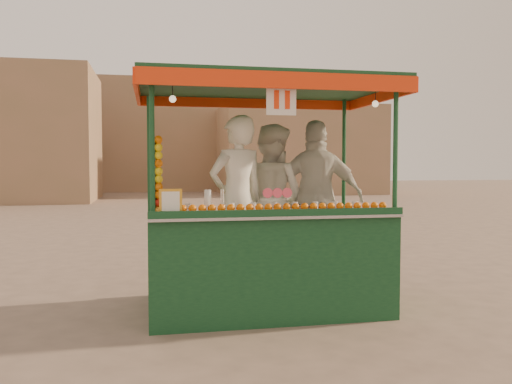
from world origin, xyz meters
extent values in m
plane|color=brown|center=(0.00, 0.00, 0.00)|extent=(90.00, 90.00, 0.00)
cube|color=#9A7257|center=(7.00, 24.00, 2.50)|extent=(9.00, 6.00, 5.00)
cube|color=#9A7257|center=(-2.00, 30.00, 3.50)|extent=(14.00, 7.00, 7.00)
cube|color=#0F381F|center=(-0.17, 0.00, 0.15)|extent=(2.65, 1.63, 0.31)
cylinder|color=black|center=(-1.09, 0.00, 0.18)|extent=(0.37, 0.10, 0.37)
cylinder|color=black|center=(0.75, 0.00, 0.18)|extent=(0.37, 0.10, 0.37)
cube|color=#0F381F|center=(-0.17, -0.66, 0.71)|extent=(2.65, 0.31, 0.82)
cube|color=#0F381F|center=(-1.34, 0.11, 0.71)|extent=(0.31, 1.33, 0.82)
cube|color=#0F381F|center=(1.00, 0.11, 0.71)|extent=(0.31, 1.33, 0.82)
cube|color=#B2B2B7|center=(-0.17, -0.63, 1.14)|extent=(2.65, 0.47, 0.03)
cylinder|color=#0F381F|center=(-1.44, -0.76, 1.84)|extent=(0.05, 0.05, 1.43)
cylinder|color=#0F381F|center=(1.11, -0.76, 1.84)|extent=(0.05, 0.05, 1.43)
cylinder|color=#0F381F|center=(-1.44, 0.77, 1.84)|extent=(0.05, 0.05, 1.43)
cylinder|color=#0F381F|center=(1.11, 0.77, 1.84)|extent=(0.05, 0.05, 1.43)
cube|color=#0F381F|center=(-0.17, 0.00, 2.59)|extent=(2.86, 1.84, 0.08)
cube|color=red|center=(-0.17, -0.91, 2.51)|extent=(2.86, 0.04, 0.16)
cube|color=red|center=(-0.17, 0.92, 2.51)|extent=(2.86, 0.04, 0.16)
cube|color=red|center=(-1.60, 0.00, 2.51)|extent=(0.04, 1.84, 0.16)
cube|color=red|center=(1.26, 0.00, 2.51)|extent=(0.04, 1.84, 0.16)
cylinder|color=#EB475F|center=(-0.19, -0.76, 1.39)|extent=(0.10, 0.03, 0.10)
cube|color=gold|center=(-1.27, -0.76, 1.30)|extent=(0.22, 0.02, 0.29)
cube|color=white|center=(-0.17, -0.83, 2.33)|extent=(0.31, 0.02, 0.31)
sphere|color=#FFE5B2|center=(-1.24, -0.69, 2.33)|extent=(0.07, 0.07, 0.07)
sphere|color=#FFE5B2|center=(0.90, -0.69, 2.33)|extent=(0.07, 0.07, 0.07)
imported|color=white|center=(-0.49, -0.02, 1.27)|extent=(0.82, 0.69, 1.93)
imported|color=white|center=(0.02, 0.42, 1.24)|extent=(1.13, 1.15, 1.87)
imported|color=beige|center=(0.55, 0.20, 1.27)|extent=(1.20, 0.71, 1.92)
camera|label=1|loc=(-1.45, -5.98, 1.68)|focal=36.89mm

